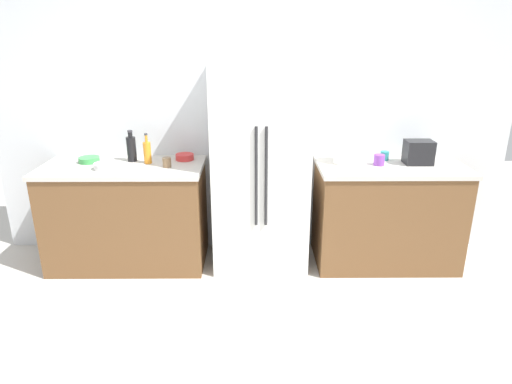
{
  "coord_description": "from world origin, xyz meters",
  "views": [
    {
      "loc": [
        0.01,
        -2.37,
        2.01
      ],
      "look_at": [
        0.03,
        0.41,
        1.02
      ],
      "focal_mm": 31.38,
      "sensor_mm": 36.0,
      "label": 1
    }
  ],
  "objects_px": {
    "cup_b": "(379,160)",
    "bowl_b": "(89,160)",
    "cup_a": "(167,162)",
    "cup_c": "(385,156)",
    "bottle_b": "(131,148)",
    "bowl_a": "(105,166)",
    "rice_cooker": "(349,145)",
    "refrigerator": "(261,166)",
    "bowl_c": "(185,157)",
    "toaster": "(419,152)",
    "bottle_a": "(147,152)"
  },
  "relations": [
    {
      "from": "rice_cooker",
      "to": "refrigerator",
      "type": "bearing_deg",
      "value": -176.06
    },
    {
      "from": "bottle_b",
      "to": "cup_b",
      "type": "relative_size",
      "value": 3.01
    },
    {
      "from": "bowl_a",
      "to": "bowl_c",
      "type": "bearing_deg",
      "value": 24.32
    },
    {
      "from": "bowl_c",
      "to": "refrigerator",
      "type": "bearing_deg",
      "value": -13.46
    },
    {
      "from": "refrigerator",
      "to": "bowl_a",
      "type": "xyz_separation_m",
      "value": [
        -1.31,
        -0.12,
        0.04
      ]
    },
    {
      "from": "toaster",
      "to": "bowl_a",
      "type": "bearing_deg",
      "value": -177.03
    },
    {
      "from": "bottle_b",
      "to": "bowl_a",
      "type": "xyz_separation_m",
      "value": [
        -0.17,
        -0.25,
        -0.09
      ]
    },
    {
      "from": "bottle_b",
      "to": "cup_a",
      "type": "xyz_separation_m",
      "value": [
        0.34,
        -0.19,
        -0.08
      ]
    },
    {
      "from": "rice_cooker",
      "to": "bowl_b",
      "type": "distance_m",
      "value": 2.29
    },
    {
      "from": "bottle_b",
      "to": "cup_c",
      "type": "distance_m",
      "value": 2.26
    },
    {
      "from": "rice_cooker",
      "to": "bowl_a",
      "type": "relative_size",
      "value": 1.78
    },
    {
      "from": "cup_b",
      "to": "bowl_b",
      "type": "xyz_separation_m",
      "value": [
        -2.54,
        0.11,
        -0.02
      ]
    },
    {
      "from": "bottle_b",
      "to": "toaster",
      "type": "bearing_deg",
      "value": -2.43
    },
    {
      "from": "toaster",
      "to": "bottle_b",
      "type": "distance_m",
      "value": 2.52
    },
    {
      "from": "bottle_b",
      "to": "bowl_a",
      "type": "relative_size",
      "value": 1.51
    },
    {
      "from": "cup_a",
      "to": "bowl_a",
      "type": "xyz_separation_m",
      "value": [
        -0.51,
        -0.05,
        -0.02
      ]
    },
    {
      "from": "toaster",
      "to": "bowl_c",
      "type": "relative_size",
      "value": 1.43
    },
    {
      "from": "bowl_c",
      "to": "bottle_a",
      "type": "bearing_deg",
      "value": -160.24
    },
    {
      "from": "cup_b",
      "to": "bowl_b",
      "type": "bearing_deg",
      "value": 177.57
    },
    {
      "from": "cup_a",
      "to": "cup_c",
      "type": "xyz_separation_m",
      "value": [
        1.92,
        0.21,
        -0.0
      ]
    },
    {
      "from": "bowl_c",
      "to": "bowl_b",
      "type": "bearing_deg",
      "value": -174.64
    },
    {
      "from": "rice_cooker",
      "to": "cup_c",
      "type": "relative_size",
      "value": 4.21
    },
    {
      "from": "toaster",
      "to": "cup_c",
      "type": "height_order",
      "value": "toaster"
    },
    {
      "from": "cup_c",
      "to": "bowl_b",
      "type": "distance_m",
      "value": 2.63
    },
    {
      "from": "bowl_b",
      "to": "cup_a",
      "type": "bearing_deg",
      "value": -12.06
    },
    {
      "from": "bowl_b",
      "to": "toaster",
      "type": "bearing_deg",
      "value": -1.33
    },
    {
      "from": "cup_a",
      "to": "bottle_b",
      "type": "bearing_deg",
      "value": 150.72
    },
    {
      "from": "bottle_a",
      "to": "bowl_a",
      "type": "height_order",
      "value": "bottle_a"
    },
    {
      "from": "rice_cooker",
      "to": "bowl_b",
      "type": "xyz_separation_m",
      "value": [
        -2.28,
        0.03,
        -0.13
      ]
    },
    {
      "from": "rice_cooker",
      "to": "cup_c",
      "type": "height_order",
      "value": "rice_cooker"
    },
    {
      "from": "toaster",
      "to": "bowl_a",
      "type": "distance_m",
      "value": 2.69
    },
    {
      "from": "bowl_b",
      "to": "bowl_c",
      "type": "height_order",
      "value": "bowl_c"
    },
    {
      "from": "cup_b",
      "to": "bottle_b",
      "type": "bearing_deg",
      "value": 176.11
    },
    {
      "from": "refrigerator",
      "to": "toaster",
      "type": "height_order",
      "value": "refrigerator"
    },
    {
      "from": "cup_b",
      "to": "bowl_b",
      "type": "distance_m",
      "value": 2.54
    },
    {
      "from": "cup_a",
      "to": "cup_b",
      "type": "xyz_separation_m",
      "value": [
        1.82,
        0.05,
        0.0
      ]
    },
    {
      "from": "cup_b",
      "to": "rice_cooker",
      "type": "bearing_deg",
      "value": 163.4
    },
    {
      "from": "rice_cooker",
      "to": "bowl_c",
      "type": "xyz_separation_m",
      "value": [
        -1.45,
        0.11,
        -0.13
      ]
    },
    {
      "from": "bowl_b",
      "to": "bowl_a",
      "type": "bearing_deg",
      "value": -45.37
    },
    {
      "from": "toaster",
      "to": "bowl_a",
      "type": "xyz_separation_m",
      "value": [
        -2.68,
        -0.14,
        -0.08
      ]
    },
    {
      "from": "bottle_b",
      "to": "bowl_a",
      "type": "bearing_deg",
      "value": -124.42
    },
    {
      "from": "bottle_b",
      "to": "bowl_c",
      "type": "xyz_separation_m",
      "value": [
        0.46,
        0.04,
        -0.09
      ]
    },
    {
      "from": "refrigerator",
      "to": "cup_c",
      "type": "xyz_separation_m",
      "value": [
        1.12,
        0.15,
        0.05
      ]
    },
    {
      "from": "cup_a",
      "to": "refrigerator",
      "type": "bearing_deg",
      "value": 4.87
    },
    {
      "from": "cup_c",
      "to": "rice_cooker",
      "type": "bearing_deg",
      "value": -165.07
    },
    {
      "from": "refrigerator",
      "to": "cup_c",
      "type": "bearing_deg",
      "value": 7.45
    },
    {
      "from": "bottle_b",
      "to": "cup_c",
      "type": "height_order",
      "value": "bottle_b"
    },
    {
      "from": "refrigerator",
      "to": "bottle_a",
      "type": "height_order",
      "value": "refrigerator"
    },
    {
      "from": "bowl_c",
      "to": "toaster",
      "type": "bearing_deg",
      "value": -4.05
    },
    {
      "from": "bowl_b",
      "to": "bowl_c",
      "type": "distance_m",
      "value": 0.84
    }
  ]
}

